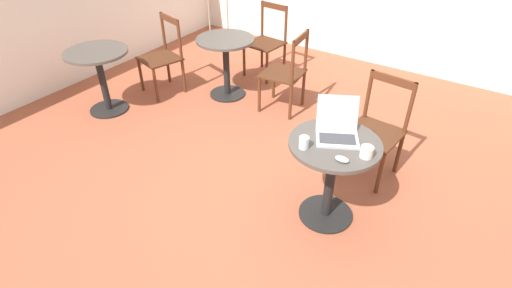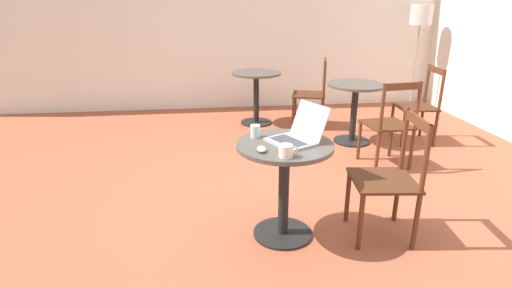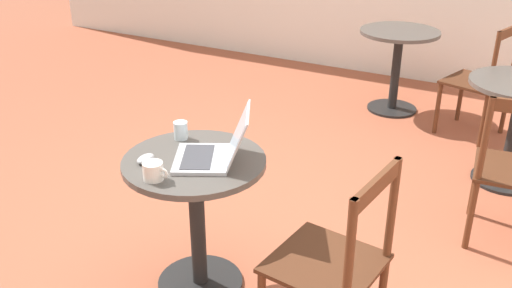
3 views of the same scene
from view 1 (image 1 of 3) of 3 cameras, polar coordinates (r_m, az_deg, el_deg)
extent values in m
plane|color=#9E5138|center=(3.57, 1.04, -6.44)|extent=(16.00, 16.00, 0.00)
cylinder|color=black|center=(3.38, 9.88, -9.76)|extent=(0.44, 0.44, 0.02)
cylinder|color=black|center=(3.15, 10.50, -5.26)|extent=(0.08, 0.08, 0.68)
cylinder|color=#4C4742|center=(2.94, 11.23, 0.00)|extent=(0.68, 0.68, 0.03)
cylinder|color=black|center=(5.06, -4.08, 7.19)|extent=(0.44, 0.44, 0.02)
cylinder|color=black|center=(4.90, -4.25, 10.78)|extent=(0.08, 0.08, 0.68)
cylinder|color=#4C4742|center=(4.77, -4.43, 14.65)|extent=(0.68, 0.68, 0.03)
cylinder|color=black|center=(5.02, -20.20, 4.75)|extent=(0.44, 0.44, 0.02)
cylinder|color=black|center=(4.87, -21.02, 8.27)|extent=(0.08, 0.08, 0.68)
cylinder|color=#4C4742|center=(4.73, -21.92, 12.07)|extent=(0.68, 0.68, 0.03)
cylinder|color=#562D19|center=(3.56, 17.27, -4.00)|extent=(0.04, 0.04, 0.43)
cylinder|color=#562D19|center=(3.68, 11.92, -1.64)|extent=(0.04, 0.04, 0.43)
cylinder|color=#562D19|center=(3.86, 19.73, -1.16)|extent=(0.04, 0.04, 0.43)
cylinder|color=#562D19|center=(3.97, 14.71, 0.93)|extent=(0.04, 0.04, 0.43)
cube|color=#492715|center=(3.64, 16.48, 1.46)|extent=(0.48, 0.48, 0.02)
cylinder|color=#562D19|center=(3.62, 21.17, 4.83)|extent=(0.04, 0.04, 0.47)
cylinder|color=#562D19|center=(3.74, 15.77, 6.88)|extent=(0.04, 0.04, 0.47)
cube|color=#562D19|center=(3.59, 19.01, 8.62)|extent=(0.07, 0.41, 0.07)
cylinder|color=#562D19|center=(5.23, 1.57, 10.77)|extent=(0.04, 0.04, 0.43)
cylinder|color=#562D19|center=(5.46, -1.71, 11.82)|extent=(0.04, 0.04, 0.43)
cylinder|color=#562D19|center=(5.52, 4.08, 12.03)|extent=(0.04, 0.04, 0.43)
cylinder|color=#562D19|center=(5.73, 0.86, 13.01)|extent=(0.04, 0.04, 0.43)
cube|color=#492715|center=(5.40, 1.23, 14.14)|extent=(0.47, 0.47, 0.02)
cylinder|color=#562D19|center=(5.35, 4.29, 16.64)|extent=(0.04, 0.04, 0.47)
cylinder|color=#562D19|center=(5.57, 0.90, 17.47)|extent=(0.04, 0.04, 0.47)
cube|color=#562D19|center=(5.40, 2.62, 19.06)|extent=(0.06, 0.42, 0.07)
cylinder|color=#562D19|center=(4.58, 0.47, 7.03)|extent=(0.04, 0.04, 0.43)
cylinder|color=#562D19|center=(4.89, 2.53, 8.92)|extent=(0.04, 0.04, 0.43)
cylinder|color=#562D19|center=(4.44, 4.95, 5.94)|extent=(0.04, 0.04, 0.43)
cylinder|color=#562D19|center=(4.76, 6.78, 7.93)|extent=(0.04, 0.04, 0.43)
cube|color=#492715|center=(4.56, 3.79, 10.01)|extent=(0.48, 0.48, 0.02)
cylinder|color=#562D19|center=(4.23, 5.27, 11.48)|extent=(0.04, 0.04, 0.47)
cylinder|color=#562D19|center=(4.57, 7.19, 13.16)|extent=(0.04, 0.04, 0.47)
cube|color=#562D19|center=(4.33, 6.43, 14.76)|extent=(0.41, 0.07, 0.07)
cylinder|color=#562D19|center=(4.94, -14.13, 8.11)|extent=(0.04, 0.04, 0.43)
cylinder|color=#562D19|center=(5.26, -16.14, 9.49)|extent=(0.04, 0.04, 0.43)
cylinder|color=#562D19|center=(5.09, -10.29, 9.48)|extent=(0.04, 0.04, 0.43)
cylinder|color=#562D19|center=(5.40, -12.46, 10.76)|extent=(0.04, 0.04, 0.43)
cube|color=#492715|center=(5.08, -13.60, 11.79)|extent=(0.54, 0.54, 0.02)
cylinder|color=#562D19|center=(4.91, -10.87, 14.40)|extent=(0.04, 0.04, 0.47)
cylinder|color=#562D19|center=(5.23, -13.12, 15.42)|extent=(0.04, 0.04, 0.47)
cube|color=#562D19|center=(5.01, -12.31, 17.05)|extent=(0.14, 0.40, 0.07)
cylinder|color=#9E937F|center=(7.02, -6.53, 15.22)|extent=(0.24, 0.24, 0.02)
cube|color=#B7B7BC|center=(2.96, 11.50, 0.80)|extent=(0.36, 0.39, 0.02)
cube|color=#38383D|center=(2.94, 11.55, 0.75)|extent=(0.24, 0.29, 0.00)
cube|color=#B7B7BC|center=(3.04, 11.57, 4.55)|extent=(0.23, 0.32, 0.23)
cube|color=#9EB2C6|center=(3.03, 11.58, 4.53)|extent=(0.21, 0.29, 0.21)
ellipsoid|color=#B7B7BC|center=(2.75, 12.19, -2.13)|extent=(0.06, 0.10, 0.03)
cylinder|color=silver|center=(2.81, 15.53, -1.09)|extent=(0.09, 0.09, 0.08)
torus|color=silver|center=(2.86, 15.94, -0.46)|extent=(0.05, 0.01, 0.05)
cylinder|color=silver|center=(2.81, 6.86, 0.22)|extent=(0.07, 0.07, 0.09)
camera|label=2|loc=(2.56, 70.99, -6.24)|focal=28.00mm
camera|label=3|loc=(3.87, 52.71, 15.71)|focal=40.00mm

